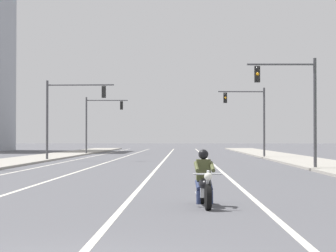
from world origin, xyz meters
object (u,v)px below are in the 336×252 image
traffic_signal_near_left (67,107)px  motorcycle_with_rider (204,184)px  traffic_signal_mid_right (251,112)px  traffic_signal_mid_left (98,117)px  traffic_signal_near_right (296,97)px

traffic_signal_near_left → motorcycle_with_rider: bearing=-73.5°
traffic_signal_mid_right → traffic_signal_mid_left: bearing=140.7°
traffic_signal_near_left → traffic_signal_mid_right: size_ratio=1.00×
traffic_signal_near_right → motorcycle_with_rider: bearing=-106.8°
motorcycle_with_rider → traffic_signal_mid_left: traffic_signal_mid_left is taller
traffic_signal_near_left → traffic_signal_mid_left: (-0.22, 19.73, -0.04)m
traffic_signal_near_right → traffic_signal_near_left: size_ratio=1.00×
traffic_signal_near_left → traffic_signal_mid_left: same height
motorcycle_with_rider → traffic_signal_near_right: traffic_signal_near_right is taller
traffic_signal_near_right → traffic_signal_mid_right: size_ratio=1.00×
motorcycle_with_rider → traffic_signal_near_right: 20.06m
traffic_signal_near_left → traffic_signal_mid_right: 16.64m
traffic_signal_near_left → traffic_signal_mid_left: 19.73m
traffic_signal_near_right → traffic_signal_mid_left: bearing=115.1°
traffic_signal_near_right → traffic_signal_mid_right: same height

